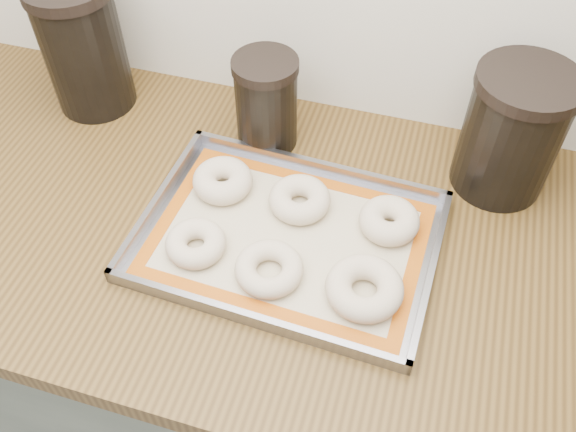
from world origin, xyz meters
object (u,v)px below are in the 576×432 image
(bagel_back_left, at_px, (223,181))
(canister_left, at_px, (83,46))
(baking_tray, at_px, (288,238))
(bagel_front_right, at_px, (364,288))
(canister_right, at_px, (512,132))
(bagel_back_right, at_px, (389,221))
(bagel_back_mid, at_px, (300,199))
(canister_mid, at_px, (266,103))
(bagel_front_left, at_px, (196,243))
(bagel_front_mid, at_px, (269,269))

(bagel_back_left, bearing_deg, canister_left, 153.79)
(baking_tray, height_order, canister_left, canister_left)
(bagel_front_right, relative_size, canister_left, 0.47)
(canister_left, relative_size, canister_right, 1.12)
(bagel_back_left, relative_size, bagel_back_right, 1.05)
(bagel_back_right, height_order, canister_left, canister_left)
(bagel_back_mid, relative_size, canister_left, 0.41)
(bagel_back_right, xyz_separation_m, canister_left, (-0.60, 0.16, 0.10))
(canister_mid, bearing_deg, bagel_front_right, -49.98)
(bagel_back_right, bearing_deg, canister_right, 46.13)
(bagel_front_left, distance_m, bagel_back_right, 0.30)
(bagel_front_right, distance_m, canister_right, 0.35)
(bagel_front_mid, height_order, bagel_back_left, bagel_back_left)
(bagel_back_right, height_order, canister_right, canister_right)
(bagel_back_mid, distance_m, canister_right, 0.35)
(canister_mid, bearing_deg, bagel_front_left, -95.66)
(bagel_front_right, xyz_separation_m, bagel_back_left, (-0.27, 0.14, 0.00))
(bagel_front_right, relative_size, bagel_back_mid, 1.13)
(baking_tray, relative_size, bagel_front_right, 4.16)
(bagel_front_left, distance_m, canister_left, 0.45)
(baking_tray, xyz_separation_m, bagel_front_left, (-0.13, -0.06, 0.01))
(baking_tray, xyz_separation_m, canister_mid, (-0.10, 0.21, 0.08))
(canister_mid, height_order, canister_right, canister_right)
(bagel_front_left, distance_m, canister_mid, 0.28)
(baking_tray, relative_size, bagel_front_mid, 4.62)
(bagel_front_left, xyz_separation_m, canister_left, (-0.32, 0.29, 0.10))
(bagel_front_right, xyz_separation_m, canister_left, (-0.59, 0.30, 0.10))
(bagel_front_right, xyz_separation_m, bagel_back_mid, (-0.14, 0.14, -0.00))
(bagel_front_mid, distance_m, bagel_back_left, 0.20)
(bagel_front_right, relative_size, bagel_back_right, 1.19)
(bagel_front_right, height_order, bagel_back_left, bagel_back_left)
(bagel_back_mid, distance_m, bagel_back_right, 0.15)
(bagel_front_left, distance_m, bagel_front_mid, 0.12)
(bagel_front_left, height_order, bagel_back_right, bagel_back_right)
(canister_left, xyz_separation_m, canister_mid, (0.35, -0.02, -0.04))
(bagel_front_left, xyz_separation_m, bagel_front_right, (0.27, -0.01, 0.00))
(bagel_front_mid, bearing_deg, bagel_back_mid, 87.46)
(bagel_back_left, height_order, canister_left, canister_left)
(bagel_back_right, distance_m, canister_mid, 0.30)
(bagel_front_right, distance_m, bagel_back_mid, 0.20)
(canister_left, bearing_deg, bagel_back_left, -26.21)
(baking_tray, distance_m, bagel_front_right, 0.15)
(bagel_front_right, bearing_deg, bagel_front_left, 178.18)
(bagel_back_left, bearing_deg, bagel_back_right, -1.44)
(baking_tray, relative_size, canister_left, 1.95)
(bagel_back_mid, distance_m, canister_left, 0.49)
(bagel_back_right, distance_m, canister_left, 0.63)
(bagel_front_left, bearing_deg, bagel_back_right, 24.69)
(bagel_front_mid, xyz_separation_m, bagel_back_mid, (0.01, 0.14, 0.00))
(bagel_front_right, distance_m, canister_left, 0.67)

